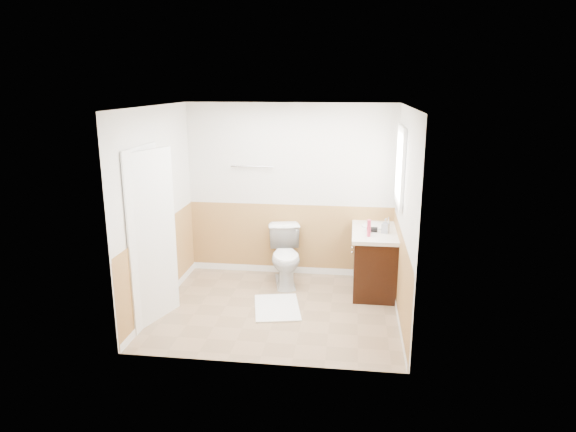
# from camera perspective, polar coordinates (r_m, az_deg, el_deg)

# --- Properties ---
(floor) EXTENTS (3.00, 3.00, 0.00)m
(floor) POSITION_cam_1_polar(r_m,az_deg,el_deg) (6.51, -1.17, -10.37)
(floor) COLOR #8C7051
(floor) RESTS_ON ground
(ceiling) EXTENTS (3.00, 3.00, 0.00)m
(ceiling) POSITION_cam_1_polar(r_m,az_deg,el_deg) (5.91, -1.30, 12.18)
(ceiling) COLOR white
(ceiling) RESTS_ON floor
(wall_back) EXTENTS (3.00, 0.00, 3.00)m
(wall_back) POSITION_cam_1_polar(r_m,az_deg,el_deg) (7.35, 0.28, 2.83)
(wall_back) COLOR silver
(wall_back) RESTS_ON floor
(wall_front) EXTENTS (3.00, 0.00, 3.00)m
(wall_front) POSITION_cam_1_polar(r_m,az_deg,el_deg) (4.86, -3.52, -3.40)
(wall_front) COLOR silver
(wall_front) RESTS_ON floor
(wall_left) EXTENTS (0.00, 3.00, 3.00)m
(wall_left) POSITION_cam_1_polar(r_m,az_deg,el_deg) (6.48, -14.46, 0.76)
(wall_left) COLOR silver
(wall_left) RESTS_ON floor
(wall_right) EXTENTS (0.00, 3.00, 3.00)m
(wall_right) POSITION_cam_1_polar(r_m,az_deg,el_deg) (6.06, 12.94, -0.11)
(wall_right) COLOR silver
(wall_right) RESTS_ON floor
(wainscot_back) EXTENTS (3.00, 0.00, 3.00)m
(wainscot_back) POSITION_cam_1_polar(r_m,az_deg,el_deg) (7.52, 0.26, -2.78)
(wainscot_back) COLOR #AE7C45
(wainscot_back) RESTS_ON floor
(wainscot_front) EXTENTS (3.00, 0.00, 3.00)m
(wainscot_front) POSITION_cam_1_polar(r_m,az_deg,el_deg) (5.15, -3.36, -11.32)
(wainscot_front) COLOR #AE7C45
(wainscot_front) RESTS_ON floor
(wainscot_left) EXTENTS (0.00, 2.60, 2.60)m
(wainscot_left) POSITION_cam_1_polar(r_m,az_deg,el_deg) (6.69, -13.96, -5.49)
(wainscot_left) COLOR #AE7C45
(wainscot_left) RESTS_ON floor
(wainscot_right) EXTENTS (0.00, 2.60, 2.60)m
(wainscot_right) POSITION_cam_1_polar(r_m,az_deg,el_deg) (6.28, 12.44, -6.73)
(wainscot_right) COLOR #AE7C45
(wainscot_right) RESTS_ON floor
(toilet) EXTENTS (0.60, 0.86, 0.80)m
(toilet) POSITION_cam_1_polar(r_m,az_deg,el_deg) (7.15, -0.25, -4.54)
(toilet) COLOR white
(toilet) RESTS_ON floor
(bath_mat) EXTENTS (0.70, 0.90, 0.02)m
(bath_mat) POSITION_cam_1_polar(r_m,az_deg,el_deg) (6.53, -1.24, -10.22)
(bath_mat) COLOR white
(bath_mat) RESTS_ON floor
(vanity_cabinet) EXTENTS (0.55, 1.10, 0.80)m
(vanity_cabinet) POSITION_cam_1_polar(r_m,az_deg,el_deg) (7.07, 9.62, -5.02)
(vanity_cabinet) COLOR black
(vanity_cabinet) RESTS_ON floor
(vanity_knob_left) EXTENTS (0.03, 0.03, 0.03)m
(vanity_knob_left) POSITION_cam_1_polar(r_m,az_deg,el_deg) (6.92, 7.22, -4.05)
(vanity_knob_left) COLOR silver
(vanity_knob_left) RESTS_ON vanity_cabinet
(vanity_knob_right) EXTENTS (0.03, 0.03, 0.03)m
(vanity_knob_right) POSITION_cam_1_polar(r_m,az_deg,el_deg) (7.11, 7.23, -3.54)
(vanity_knob_right) COLOR silver
(vanity_knob_right) RESTS_ON vanity_cabinet
(countertop) EXTENTS (0.60, 1.15, 0.05)m
(countertop) POSITION_cam_1_polar(r_m,az_deg,el_deg) (6.94, 9.69, -1.71)
(countertop) COLOR silver
(countertop) RESTS_ON vanity_cabinet
(sink_basin) EXTENTS (0.36, 0.36, 0.02)m
(sink_basin) POSITION_cam_1_polar(r_m,az_deg,el_deg) (7.07, 9.74, -1.10)
(sink_basin) COLOR white
(sink_basin) RESTS_ON countertop
(faucet) EXTENTS (0.02, 0.02, 0.14)m
(faucet) POSITION_cam_1_polar(r_m,az_deg,el_deg) (7.07, 11.22, -0.68)
(faucet) COLOR white
(faucet) RESTS_ON countertop
(lotion_bottle) EXTENTS (0.05, 0.05, 0.22)m
(lotion_bottle) POSITION_cam_1_polar(r_m,az_deg,el_deg) (6.58, 9.06, -1.36)
(lotion_bottle) COLOR #C93453
(lotion_bottle) RESTS_ON countertop
(soap_dispenser) EXTENTS (0.11, 0.11, 0.19)m
(soap_dispenser) POSITION_cam_1_polar(r_m,az_deg,el_deg) (6.78, 10.87, -1.09)
(soap_dispenser) COLOR #8B929C
(soap_dispenser) RESTS_ON countertop
(hair_dryer_body) EXTENTS (0.14, 0.07, 0.07)m
(hair_dryer_body) POSITION_cam_1_polar(r_m,az_deg,el_deg) (6.81, 9.41, -1.48)
(hair_dryer_body) COLOR black
(hair_dryer_body) RESTS_ON countertop
(hair_dryer_handle) EXTENTS (0.03, 0.03, 0.07)m
(hair_dryer_handle) POSITION_cam_1_polar(r_m,az_deg,el_deg) (6.78, 9.15, -1.80)
(hair_dryer_handle) COLOR black
(hair_dryer_handle) RESTS_ON countertop
(mirror_panel) EXTENTS (0.02, 0.35, 0.90)m
(mirror_panel) POSITION_cam_1_polar(r_m,az_deg,el_deg) (7.06, 12.08, 4.51)
(mirror_panel) COLOR silver
(mirror_panel) RESTS_ON wall_right
(window_frame) EXTENTS (0.04, 0.80, 1.00)m
(window_frame) POSITION_cam_1_polar(r_m,az_deg,el_deg) (6.53, 12.46, 5.46)
(window_frame) COLOR white
(window_frame) RESTS_ON wall_right
(window_glass) EXTENTS (0.01, 0.70, 0.90)m
(window_glass) POSITION_cam_1_polar(r_m,az_deg,el_deg) (6.53, 12.60, 5.45)
(window_glass) COLOR white
(window_glass) RESTS_ON wall_right
(door) EXTENTS (0.29, 0.78, 2.04)m
(door) POSITION_cam_1_polar(r_m,az_deg,el_deg) (6.10, -14.99, -2.37)
(door) COLOR white
(door) RESTS_ON wall_left
(door_frame) EXTENTS (0.02, 0.92, 2.10)m
(door_frame) POSITION_cam_1_polar(r_m,az_deg,el_deg) (6.13, -15.66, -2.25)
(door_frame) COLOR white
(door_frame) RESTS_ON wall_left
(door_knob) EXTENTS (0.06, 0.06, 0.06)m
(door_knob) POSITION_cam_1_polar(r_m,az_deg,el_deg) (6.39, -13.35, -2.15)
(door_knob) COLOR silver
(door_knob) RESTS_ON door
(towel_bar) EXTENTS (0.62, 0.02, 0.02)m
(towel_bar) POSITION_cam_1_polar(r_m,az_deg,el_deg) (7.32, -4.07, 5.54)
(towel_bar) COLOR silver
(towel_bar) RESTS_ON wall_back
(tp_holder_bar) EXTENTS (0.14, 0.02, 0.02)m
(tp_holder_bar) POSITION_cam_1_polar(r_m,az_deg,el_deg) (7.42, -0.56, -1.42)
(tp_holder_bar) COLOR silver
(tp_holder_bar) RESTS_ON wall_back
(tp_roll) EXTENTS (0.10, 0.11, 0.11)m
(tp_roll) POSITION_cam_1_polar(r_m,az_deg,el_deg) (7.42, -0.56, -1.42)
(tp_roll) COLOR white
(tp_roll) RESTS_ON tp_holder_bar
(tp_sheet) EXTENTS (0.10, 0.01, 0.16)m
(tp_sheet) POSITION_cam_1_polar(r_m,az_deg,el_deg) (7.45, -0.56, -2.23)
(tp_sheet) COLOR white
(tp_sheet) RESTS_ON tp_roll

